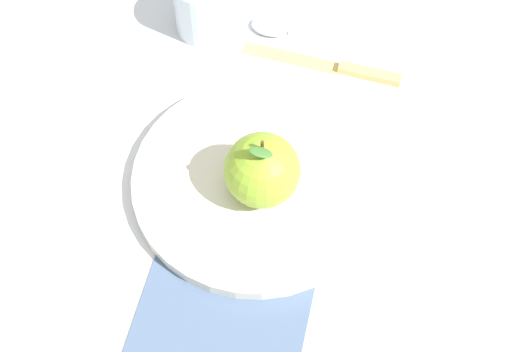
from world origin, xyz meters
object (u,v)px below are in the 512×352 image
at_px(dinner_plate, 256,180).
at_px(spoon, 284,29).
at_px(knife, 336,67).
at_px(linen_napkin, 222,315).
at_px(apple, 262,170).
at_px(cup, 203,3).

bearing_deg(dinner_plate, spoon, 179.72).
xyz_separation_m(knife, linen_napkin, (0.33, -0.08, -0.00)).
bearing_deg(apple, cup, -155.39).
distance_m(knife, spoon, 0.09).
relative_size(dinner_plate, linen_napkin, 1.60).
relative_size(cup, knife, 0.39).
xyz_separation_m(cup, linen_napkin, (0.37, 0.09, -0.04)).
height_order(dinner_plate, spoon, dinner_plate).
bearing_deg(apple, knife, 162.04).
bearing_deg(knife, dinner_plate, -21.76).
distance_m(dinner_plate, linen_napkin, 0.15).
height_order(apple, linen_napkin, apple).
relative_size(knife, linen_napkin, 1.17).
bearing_deg(spoon, knife, 54.54).
relative_size(knife, spoon, 1.17).
xyz_separation_m(apple, spoon, (-0.24, -0.01, -0.05)).
relative_size(dinner_plate, spoon, 1.59).
xyz_separation_m(apple, linen_napkin, (0.14, -0.02, -0.06)).
xyz_separation_m(apple, cup, (-0.24, -0.11, -0.02)).
xyz_separation_m(dinner_plate, cup, (-0.22, -0.10, 0.03)).
height_order(knife, spoon, spoon).
distance_m(dinner_plate, cup, 0.24).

